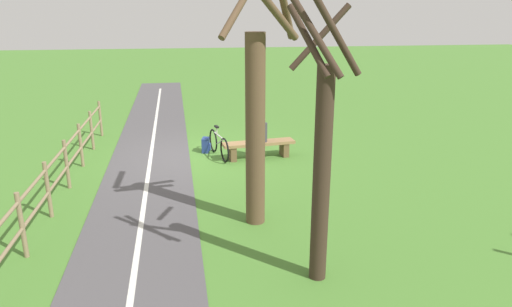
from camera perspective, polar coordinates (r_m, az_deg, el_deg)
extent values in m
plane|color=#477A2D|center=(12.76, -8.00, -0.38)|extent=(80.00, 80.00, 0.00)
cube|color=#4C494C|center=(9.06, -14.15, -8.27)|extent=(2.77, 36.03, 0.02)
cube|color=silver|center=(9.06, -14.16, -8.21)|extent=(0.67, 32.00, 0.00)
cube|color=#937047|center=(12.40, 0.34, 1.33)|extent=(2.02, 0.67, 0.08)
cube|color=brown|center=(12.69, 3.55, 0.57)|extent=(0.21, 0.41, 0.38)
cube|color=brown|center=(12.29, -2.99, 0.03)|extent=(0.21, 0.41, 0.38)
cylinder|color=#38383D|center=(12.35, 0.68, 2.67)|extent=(0.35, 0.35, 0.51)
sphere|color=#9E755B|center=(12.26, 0.69, 4.26)|extent=(0.22, 0.22, 0.22)
torus|color=black|center=(12.12, -3.96, 0.43)|extent=(0.19, 0.65, 0.66)
torus|color=black|center=(13.05, -5.37, 1.63)|extent=(0.19, 0.65, 0.66)
cylinder|color=silver|center=(12.51, -4.72, 2.28)|extent=(0.23, 0.85, 0.04)
cylinder|color=silver|center=(12.40, -4.49, 1.49)|extent=(0.18, 0.62, 0.31)
cylinder|color=silver|center=(12.62, -4.95, 2.88)|extent=(0.03, 0.03, 0.20)
cube|color=black|center=(12.60, -4.96, 3.36)|extent=(0.12, 0.21, 0.05)
cube|color=navy|center=(13.07, -6.33, 1.07)|extent=(0.24, 0.35, 0.42)
cube|color=#2A438C|center=(13.07, -5.84, 0.80)|extent=(0.09, 0.23, 0.19)
cylinder|color=#847051|center=(15.46, -18.93, 4.15)|extent=(0.08, 0.08, 1.14)
cylinder|color=#847051|center=(13.98, -19.91, 2.72)|extent=(0.08, 0.08, 1.14)
cylinder|color=#847051|center=(12.51, -21.12, 0.96)|extent=(0.08, 0.08, 1.14)
cylinder|color=#847051|center=(11.06, -22.64, -1.28)|extent=(0.08, 0.08, 1.14)
cylinder|color=#847051|center=(9.65, -24.62, -4.17)|extent=(0.08, 0.08, 1.14)
cylinder|color=#847051|center=(8.29, -27.29, -8.02)|extent=(0.08, 0.08, 1.14)
cylinder|color=#847051|center=(10.95, -22.88, 0.70)|extent=(0.08, 9.28, 0.06)
cylinder|color=#847051|center=(11.08, -22.61, -1.55)|extent=(0.08, 9.28, 0.06)
cylinder|color=brown|center=(8.22, -0.09, 2.66)|extent=(0.36, 0.36, 3.52)
cylinder|color=brown|center=(8.18, -2.63, 17.08)|extent=(0.70, 0.76, 0.86)
cylinder|color=brown|center=(7.64, 2.77, 16.94)|extent=(0.89, 0.77, 0.84)
cylinder|color=brown|center=(7.81, 3.63, 17.83)|extent=(0.61, 1.04, 1.07)
cylinder|color=#38281E|center=(6.51, 8.22, -3.09)|extent=(0.25, 0.25, 3.19)
cylinder|color=#38281E|center=(5.83, 10.23, 14.15)|extent=(0.69, 0.15, 0.97)
cylinder|color=#38281E|center=(6.49, 8.00, 14.22)|extent=(0.85, 0.11, 0.91)
cylinder|color=#38281E|center=(5.77, 7.28, 14.79)|extent=(0.67, 0.65, 1.08)
cylinder|color=#38281E|center=(5.86, 6.61, 13.88)|extent=(0.46, 0.71, 0.89)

